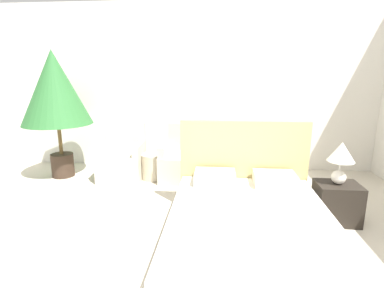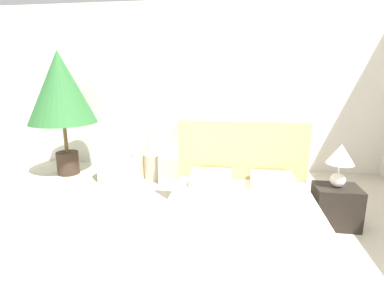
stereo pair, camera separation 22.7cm
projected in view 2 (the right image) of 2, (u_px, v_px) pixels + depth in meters
wall_back at (208, 88)px, 5.27m from camera, size 10.00×0.06×2.90m
bed at (241, 229)px, 2.88m from camera, size 1.58×2.08×1.14m
armchair_near_window_left at (125, 161)px, 5.01m from camera, size 0.73×0.71×0.89m
armchair_near_window_right at (186, 163)px, 4.86m from camera, size 0.78×0.76×0.89m
potted_palm at (61, 90)px, 4.88m from camera, size 1.10×1.10×2.07m
nightstand at (336, 206)px, 3.40m from camera, size 0.48×0.38×0.47m
table_lamp at (340, 159)px, 3.27m from camera, size 0.30×0.30×0.49m
side_table at (155, 166)px, 4.95m from camera, size 0.39×0.39×0.42m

